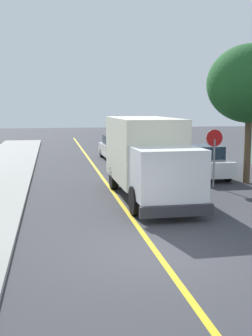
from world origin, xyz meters
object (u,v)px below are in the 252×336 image
at_px(parked_van_across, 203,162).
at_px(street_tree_far_side, 250,84).
at_px(box_truck, 147,154).
at_px(parked_car_near, 146,159).
at_px(stop_sign, 214,147).
at_px(parked_car_mid, 116,148).

xyz_separation_m(parked_van_across, street_tree_far_side, (1.47, -1.93, 3.91)).
height_order(box_truck, street_tree_far_side, street_tree_far_side).
distance_m(parked_car_near, parked_van_across, 3.22).
height_order(parked_van_across, stop_sign, stop_sign).
distance_m(parked_car_near, parked_car_mid, 6.03).
height_order(stop_sign, street_tree_far_side, street_tree_far_side).
xyz_separation_m(parked_car_near, street_tree_far_side, (4.12, -3.77, 3.91)).
distance_m(box_truck, parked_car_near, 6.27).
bearing_deg(parked_car_mid, parked_van_across, -66.70).
height_order(parked_car_mid, parked_van_across, same).
relative_size(parked_car_mid, parked_van_across, 1.01).
relative_size(parked_car_near, parked_car_mid, 0.99).
relative_size(parked_car_near, street_tree_far_side, 0.67).
height_order(parked_car_mid, stop_sign, stop_sign).
bearing_deg(stop_sign, parked_car_mid, 105.23).
height_order(parked_van_across, street_tree_far_side, street_tree_far_side).
distance_m(box_truck, parked_car_mid, 12.08).
distance_m(box_truck, parked_van_across, 5.87).
xyz_separation_m(parked_car_near, parked_van_across, (2.65, -1.84, 0.00)).
bearing_deg(parked_van_across, parked_car_near, 145.16).
distance_m(stop_sign, street_tree_far_side, 3.54).
height_order(parked_car_near, street_tree_far_side, street_tree_far_side).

